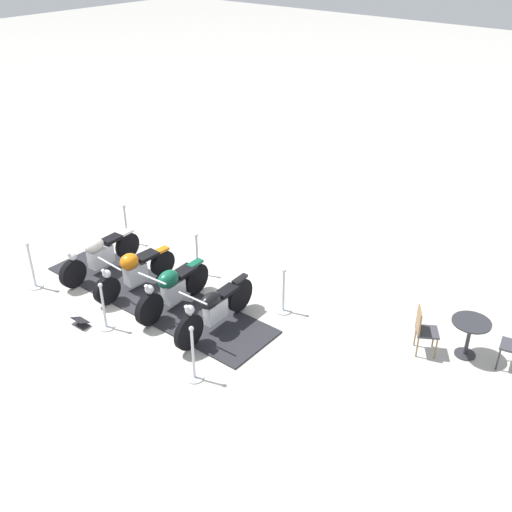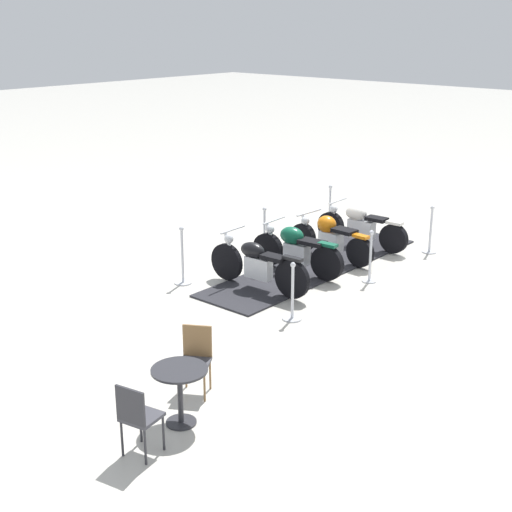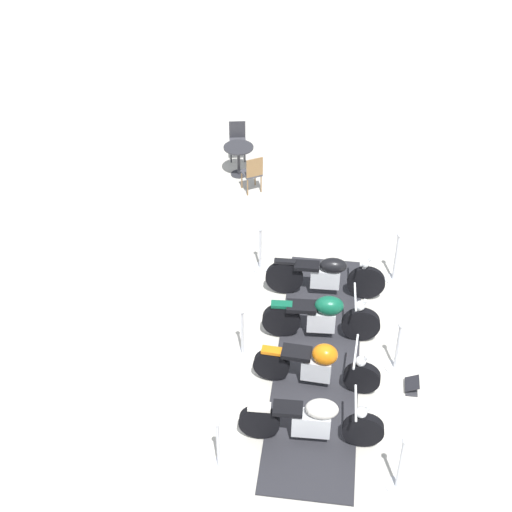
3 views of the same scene
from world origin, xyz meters
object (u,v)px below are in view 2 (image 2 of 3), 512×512
(motorcycle_copper, at_px, (330,237))
(info_placard, at_px, (268,244))
(motorcycle_forest, at_px, (296,249))
(stanchion_left_front, at_px, (430,237))
(stanchion_right_front, at_px, (330,216))
(cafe_chair_across_table, at_px, (196,356))
(motorcycle_cream, at_px, (360,226))
(stanchion_left_mid, at_px, (370,263))
(motorcycle_black, at_px, (257,263))
(stanchion_left_rear, at_px, (292,302))
(stanchion_right_mid, at_px, (264,239))
(cafe_chair_near_table, at_px, (138,415))
(cafe_table, at_px, (180,383))
(stanchion_right_rear, at_px, (183,265))

(motorcycle_copper, height_order, info_placard, motorcycle_copper)
(motorcycle_copper, distance_m, motorcycle_forest, 1.17)
(stanchion_left_front, distance_m, stanchion_right_front, 2.66)
(motorcycle_copper, bearing_deg, cafe_chair_across_table, 111.49)
(motorcycle_cream, bearing_deg, cafe_chair_across_table, 103.17)
(motorcycle_forest, bearing_deg, stanchion_left_front, -117.55)
(motorcycle_cream, distance_m, motorcycle_copper, 1.16)
(motorcycle_forest, xyz_separation_m, stanchion_left_mid, (-1.35, -0.60, -0.15))
(motorcycle_black, relative_size, stanchion_left_rear, 2.24)
(stanchion_left_mid, distance_m, info_placard, 2.99)
(stanchion_left_rear, xyz_separation_m, stanchion_right_mid, (2.69, -2.39, 0.02))
(motorcycle_copper, bearing_deg, cafe_chair_near_table, 112.13)
(motorcycle_cream, height_order, stanchion_right_mid, stanchion_right_mid)
(motorcycle_black, xyz_separation_m, info_placard, (1.61, -2.18, -0.45))
(motorcycle_copper, bearing_deg, info_placard, 8.36)
(motorcycle_copper, bearing_deg, cafe_table, 113.08)
(cafe_table, distance_m, cafe_chair_across_table, 0.83)
(stanchion_right_rear, bearing_deg, stanchion_left_front, -117.98)
(motorcycle_forest, height_order, stanchion_right_rear, stanchion_right_rear)
(stanchion_right_rear, relative_size, stanchion_right_mid, 1.09)
(cafe_table, bearing_deg, cafe_chair_across_table, -57.62)
(motorcycle_cream, xyz_separation_m, cafe_chair_near_table, (-2.61, 8.45, 0.05))
(motorcycle_forest, xyz_separation_m, cafe_chair_across_table, (-1.96, 4.62, 0.02))
(motorcycle_cream, distance_m, motorcycle_black, 3.50)
(stanchion_right_rear, xyz_separation_m, cafe_chair_near_table, (-3.85, 4.26, 0.18))
(stanchion_left_mid, bearing_deg, stanchion_right_front, -41.53)
(motorcycle_cream, distance_m, cafe_chair_across_table, 7.23)
(motorcycle_copper, distance_m, stanchion_left_front, 2.29)
(motorcycle_black, distance_m, cafe_chair_near_table, 5.58)
(stanchion_left_mid, bearing_deg, cafe_chair_near_table, 100.28)
(motorcycle_cream, height_order, stanchion_left_front, stanchion_left_front)
(cafe_chair_across_table, bearing_deg, stanchion_right_rear, -162.81)
(motorcycle_copper, height_order, cafe_table, motorcycle_copper)
(motorcycle_forest, bearing_deg, stanchion_right_front, -69.83)
(stanchion_right_mid, distance_m, info_placard, 0.59)
(cafe_table, distance_m, cafe_chair_near_table, 0.82)
(motorcycle_cream, distance_m, stanchion_left_front, 1.53)
(motorcycle_forest, xyz_separation_m, cafe_table, (-2.40, 5.31, 0.05))
(motorcycle_copper, xyz_separation_m, cafe_chair_near_table, (-2.59, 7.29, 0.05))
(stanchion_right_rear, height_order, info_placard, stanchion_right_rear)
(cafe_table, bearing_deg, stanchion_left_rear, -73.69)
(stanchion_left_rear, height_order, stanchion_left_mid, stanchion_left_mid)
(stanchion_left_rear, height_order, stanchion_right_mid, stanchion_right_mid)
(stanchion_left_front, xyz_separation_m, stanchion_right_front, (2.66, 0.04, 0.02))
(cafe_table, bearing_deg, stanchion_right_mid, -57.71)
(motorcycle_black, distance_m, cafe_chair_across_table, 3.97)
(motorcycle_cream, height_order, cafe_chair_across_table, motorcycle_cream)
(stanchion_left_rear, xyz_separation_m, cafe_chair_near_table, (-1.19, 4.30, 0.23))
(motorcycle_black, bearing_deg, stanchion_left_mid, -129.96)
(stanchion_right_rear, bearing_deg, cafe_table, 136.81)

